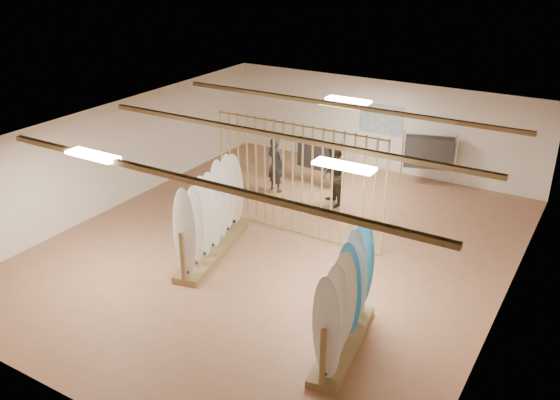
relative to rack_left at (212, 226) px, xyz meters
The scene contains 16 objects.
floor 1.73m from the rack_left, 43.02° to the left, with size 12.00×12.00×0.00m, color #A77251.
ceiling 2.61m from the rack_left, 43.02° to the left, with size 12.00×12.00×0.00m, color gray.
wall_back 7.20m from the rack_left, 80.77° to the left, with size 12.00×12.00×0.00m, color white.
wall_front 5.11m from the rack_left, 76.88° to the right, with size 12.00×12.00×0.00m, color white.
wall_left 4.06m from the rack_left, 164.45° to the left, with size 12.00×12.00×0.00m, color white.
wall_right 6.28m from the rack_left, ahead, with size 12.00×12.00×0.00m, color white.
ceiling_slats 2.55m from the rack_left, 43.02° to the left, with size 9.50×6.12×0.10m, color olive.
light_panels 2.56m from the rack_left, 43.02° to the left, with size 1.20×0.35×0.06m, color white.
bamboo_partition 2.30m from the rack_left, 58.46° to the left, with size 4.45×0.05×2.78m.
poster 7.20m from the rack_left, 80.75° to the left, with size 1.40×0.03×0.90m, color #3371B3.
rack_left is the anchor object (origin of this frame).
rack_right 4.32m from the rack_left, 21.38° to the right, with size 0.92×2.51×1.98m.
clothing_rack_a 4.93m from the rack_left, 88.56° to the left, with size 1.31×0.46×1.41m.
clothing_rack_b 7.09m from the rack_left, 65.98° to the left, with size 1.42×0.76×1.59m.
shopper_a 3.97m from the rack_left, 100.01° to the left, with size 0.66×0.45×1.82m, color #27262D.
shopper_b 4.02m from the rack_left, 73.15° to the left, with size 0.91×0.71×1.88m, color #352D29.
Camera 1 is at (6.31, -10.53, 6.67)m, focal length 38.00 mm.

